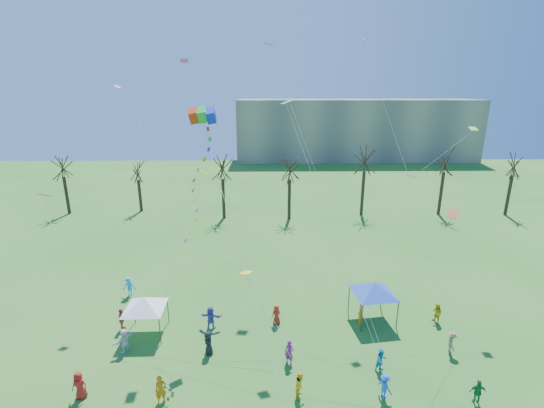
{
  "coord_description": "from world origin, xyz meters",
  "views": [
    {
      "loc": [
        -1.1,
        -16.16,
        17.43
      ],
      "look_at": [
        -0.74,
        5.0,
        11.0
      ],
      "focal_mm": 25.0,
      "sensor_mm": 36.0,
      "label": 1
    }
  ],
  "objects_px": {
    "distant_building": "(355,130)",
    "canopy_tent_blue": "(374,288)",
    "canopy_tent_white": "(145,303)",
    "big_box_kite": "(202,188)"
  },
  "relations": [
    {
      "from": "canopy_tent_white",
      "to": "canopy_tent_blue",
      "type": "relative_size",
      "value": 0.93
    },
    {
      "from": "big_box_kite",
      "to": "canopy_tent_white",
      "type": "relative_size",
      "value": 4.69
    },
    {
      "from": "distant_building",
      "to": "canopy_tent_white",
      "type": "xyz_separation_m",
      "value": [
        -31.97,
        -73.75,
        -4.97
      ]
    },
    {
      "from": "distant_building",
      "to": "canopy_tent_blue",
      "type": "relative_size",
      "value": 13.99
    },
    {
      "from": "distant_building",
      "to": "canopy_tent_white",
      "type": "height_order",
      "value": "distant_building"
    },
    {
      "from": "canopy_tent_white",
      "to": "distant_building",
      "type": "bearing_deg",
      "value": 66.56
    },
    {
      "from": "canopy_tent_white",
      "to": "big_box_kite",
      "type": "bearing_deg",
      "value": 2.19
    },
    {
      "from": "big_box_kite",
      "to": "canopy_tent_white",
      "type": "distance_m",
      "value": 9.74
    },
    {
      "from": "big_box_kite",
      "to": "distant_building",
      "type": "bearing_deg",
      "value": 69.61
    },
    {
      "from": "big_box_kite",
      "to": "canopy_tent_white",
      "type": "bearing_deg",
      "value": -177.81
    }
  ]
}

